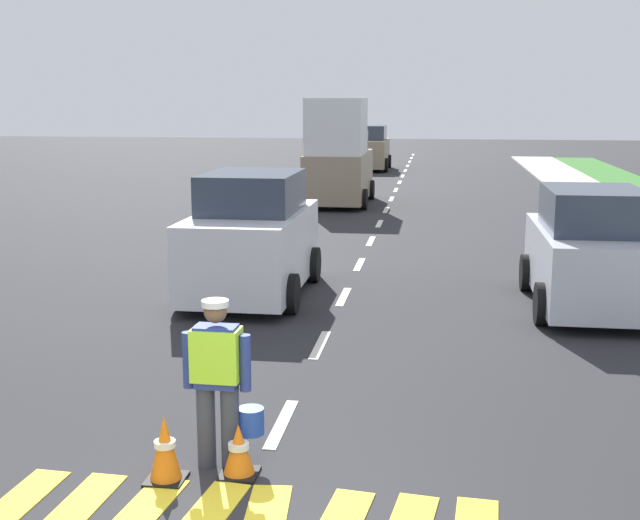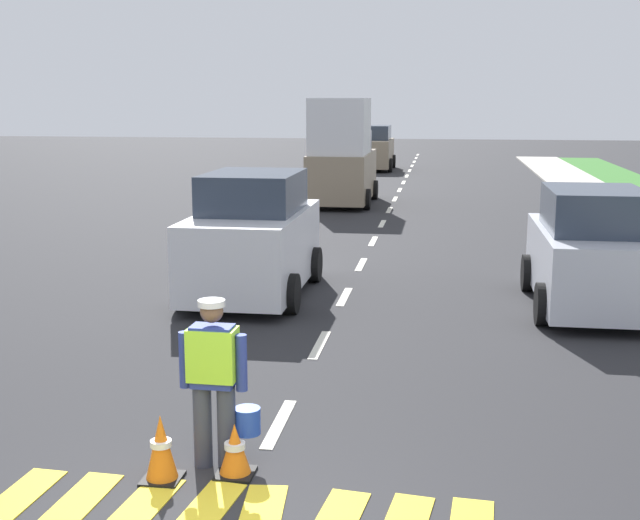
{
  "view_description": "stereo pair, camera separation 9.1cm",
  "coord_description": "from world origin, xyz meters",
  "px_view_note": "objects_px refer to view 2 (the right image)",
  "views": [
    {
      "loc": [
        1.64,
        -5.75,
        3.52
      ],
      "look_at": [
        -0.12,
        6.53,
        1.1
      ],
      "focal_mm": 46.43,
      "sensor_mm": 36.0,
      "label": 1
    },
    {
      "loc": [
        1.73,
        -5.73,
        3.52
      ],
      "look_at": [
        -0.12,
        6.53,
        1.1
      ],
      "focal_mm": 46.43,
      "sensor_mm": 36.0,
      "label": 2
    }
  ],
  "objects_px": {
    "traffic_cone_near": "(235,450)",
    "car_oncoming_lead": "(253,239)",
    "car_parked_curbside": "(591,254)",
    "delivery_truck": "(342,157)",
    "car_oncoming_third": "(374,149)",
    "road_worker": "(216,375)",
    "traffic_cone_far": "(161,448)"
  },
  "relations": [
    {
      "from": "traffic_cone_near",
      "to": "car_oncoming_lead",
      "type": "bearing_deg",
      "value": 101.68
    },
    {
      "from": "traffic_cone_near",
      "to": "car_parked_curbside",
      "type": "xyz_separation_m",
      "value": [
        4.38,
        7.1,
        0.7
      ]
    },
    {
      "from": "delivery_truck",
      "to": "car_oncoming_third",
      "type": "xyz_separation_m",
      "value": [
        -0.12,
        14.1,
        -0.58
      ]
    },
    {
      "from": "car_parked_curbside",
      "to": "car_oncoming_lead",
      "type": "height_order",
      "value": "car_oncoming_lead"
    },
    {
      "from": "road_worker",
      "to": "car_oncoming_third",
      "type": "distance_m",
      "value": 34.47
    },
    {
      "from": "traffic_cone_near",
      "to": "traffic_cone_far",
      "type": "height_order",
      "value": "traffic_cone_far"
    },
    {
      "from": "road_worker",
      "to": "car_oncoming_lead",
      "type": "distance_m",
      "value": 7.23
    },
    {
      "from": "road_worker",
      "to": "car_oncoming_third",
      "type": "relative_size",
      "value": 0.4
    },
    {
      "from": "delivery_truck",
      "to": "traffic_cone_near",
      "type": "bearing_deg",
      "value": -85.73
    },
    {
      "from": "road_worker",
      "to": "traffic_cone_near",
      "type": "relative_size",
      "value": 3.24
    },
    {
      "from": "traffic_cone_near",
      "to": "car_oncoming_lead",
      "type": "relative_size",
      "value": 0.13
    },
    {
      "from": "traffic_cone_near",
      "to": "car_parked_curbside",
      "type": "relative_size",
      "value": 0.13
    },
    {
      "from": "car_parked_curbside",
      "to": "traffic_cone_near",
      "type": "bearing_deg",
      "value": -121.69
    },
    {
      "from": "traffic_cone_near",
      "to": "delivery_truck",
      "type": "bearing_deg",
      "value": 94.27
    },
    {
      "from": "delivery_truck",
      "to": "car_oncoming_lead",
      "type": "xyz_separation_m",
      "value": [
        0.03,
        -13.23,
        -0.57
      ]
    },
    {
      "from": "car_parked_curbside",
      "to": "road_worker",
      "type": "bearing_deg",
      "value": -123.55
    },
    {
      "from": "traffic_cone_near",
      "to": "car_parked_curbside",
      "type": "height_order",
      "value": "car_parked_curbside"
    },
    {
      "from": "road_worker",
      "to": "car_oncoming_third",
      "type": "bearing_deg",
      "value": 92.39
    },
    {
      "from": "traffic_cone_near",
      "to": "car_oncoming_third",
      "type": "relative_size",
      "value": 0.12
    },
    {
      "from": "traffic_cone_near",
      "to": "traffic_cone_far",
      "type": "distance_m",
      "value": 0.69
    },
    {
      "from": "traffic_cone_near",
      "to": "delivery_truck",
      "type": "relative_size",
      "value": 0.11
    },
    {
      "from": "car_oncoming_third",
      "to": "car_oncoming_lead",
      "type": "bearing_deg",
      "value": -89.69
    },
    {
      "from": "road_worker",
      "to": "delivery_truck",
      "type": "distance_m",
      "value": 20.39
    },
    {
      "from": "car_oncoming_third",
      "to": "traffic_cone_near",
      "type": "bearing_deg",
      "value": -87.26
    },
    {
      "from": "delivery_truck",
      "to": "car_oncoming_third",
      "type": "distance_m",
      "value": 14.11
    },
    {
      "from": "car_oncoming_lead",
      "to": "car_oncoming_third",
      "type": "height_order",
      "value": "car_oncoming_lead"
    },
    {
      "from": "traffic_cone_far",
      "to": "delivery_truck",
      "type": "bearing_deg",
      "value": 92.42
    },
    {
      "from": "traffic_cone_near",
      "to": "car_oncoming_lead",
      "type": "height_order",
      "value": "car_oncoming_lead"
    },
    {
      "from": "road_worker",
      "to": "car_parked_curbside",
      "type": "relative_size",
      "value": 0.43
    },
    {
      "from": "car_parked_curbside",
      "to": "car_oncoming_third",
      "type": "height_order",
      "value": "car_oncoming_third"
    },
    {
      "from": "traffic_cone_near",
      "to": "delivery_truck",
      "type": "xyz_separation_m",
      "value": [
        -1.53,
        20.51,
        1.36
      ]
    },
    {
      "from": "road_worker",
      "to": "traffic_cone_far",
      "type": "bearing_deg",
      "value": -139.42
    }
  ]
}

